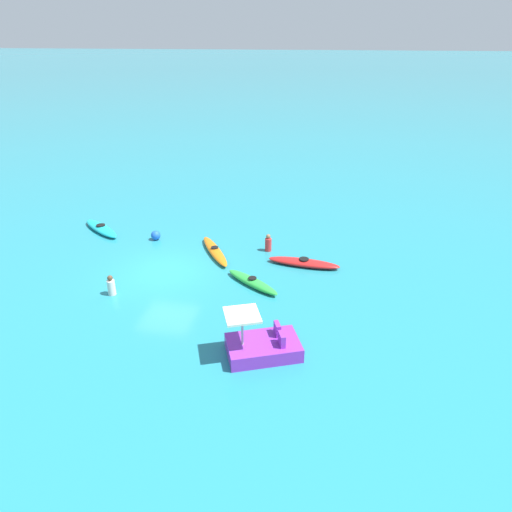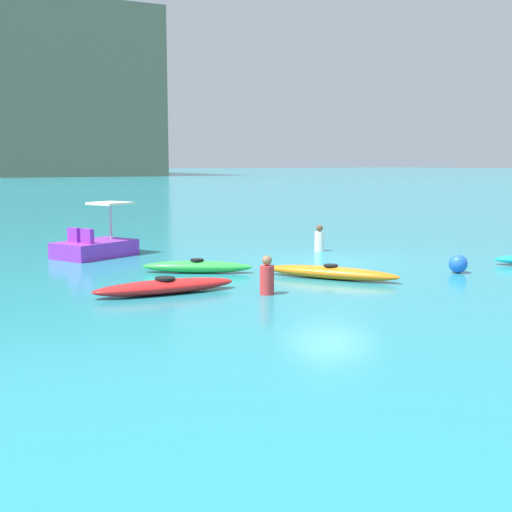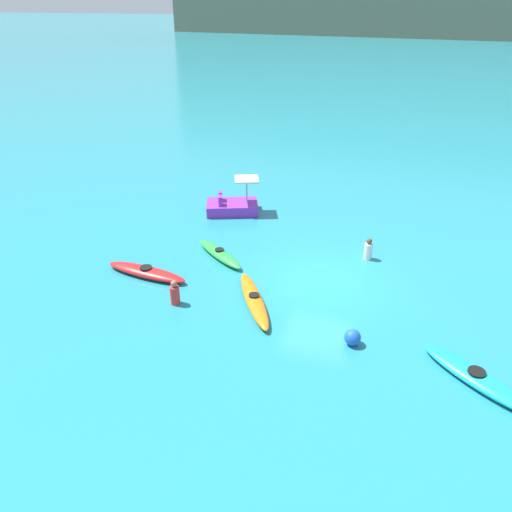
{
  "view_description": "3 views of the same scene",
  "coord_description": "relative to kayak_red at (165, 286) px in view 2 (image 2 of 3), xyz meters",
  "views": [
    {
      "loc": [
        -7.29,
        17.31,
        9.71
      ],
      "look_at": [
        -3.97,
        -1.4,
        0.45
      ],
      "focal_mm": 32.18,
      "sensor_mm": 36.0,
      "label": 1
    },
    {
      "loc": [
        -12.72,
        -15.46,
        2.93
      ],
      "look_at": [
        -3.43,
        -1.24,
        0.6
      ],
      "focal_mm": 47.94,
      "sensor_mm": 36.0,
      "label": 2
    },
    {
      "loc": [
        2.72,
        -15.33,
        9.1
      ],
      "look_at": [
        -2.48,
        0.06,
        0.58
      ],
      "focal_mm": 34.56,
      "sensor_mm": 36.0,
      "label": 3
    }
  ],
  "objects": [
    {
      "name": "person_near_shore",
      "position": [
        1.87,
        -1.33,
        0.22
      ],
      "size": [
        0.36,
        0.36,
        0.88
      ],
      "color": "red",
      "rests_on": "ground_plane"
    },
    {
      "name": "kayak_green",
      "position": [
        2.01,
        2.21,
        -0.0
      ],
      "size": [
        2.7,
        2.19,
        0.37
      ],
      "color": "green",
      "rests_on": "ground_plane"
    },
    {
      "name": "kayak_orange",
      "position": [
        4.38,
        -0.51,
        -0.0
      ],
      "size": [
        2.31,
        3.33,
        0.37
      ],
      "color": "orange",
      "rests_on": "ground_plane"
    },
    {
      "name": "kayak_red",
      "position": [
        0.0,
        0.0,
        0.0
      ],
      "size": [
        3.39,
        1.05,
        0.37
      ],
      "color": "red",
      "rests_on": "ground_plane"
    },
    {
      "name": "pedal_boat_purple",
      "position": [
        0.82,
        6.72,
        0.17
      ],
      "size": [
        2.79,
        2.29,
        1.68
      ],
      "color": "purple",
      "rests_on": "ground_plane"
    },
    {
      "name": "ground_plane",
      "position": [
        6.16,
        1.68,
        -0.16
      ],
      "size": [
        600.0,
        600.0,
        0.0
      ],
      "primitive_type": "plane",
      "color": "teal"
    },
    {
      "name": "person_by_kayaks",
      "position": [
        7.56,
        3.97,
        0.22
      ],
      "size": [
        0.44,
        0.44,
        0.88
      ],
      "color": "silver",
      "rests_on": "ground_plane"
    },
    {
      "name": "buoy_blue",
      "position": [
        7.83,
        -1.64,
        0.08
      ],
      "size": [
        0.49,
        0.49,
        0.49
      ],
      "primitive_type": "sphere",
      "color": "blue",
      "rests_on": "ground_plane"
    }
  ]
}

